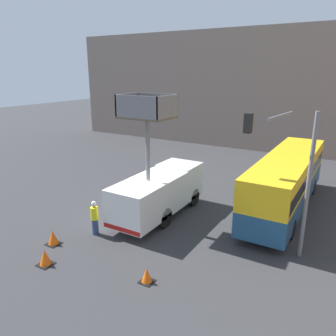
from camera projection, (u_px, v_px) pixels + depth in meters
The scene contains 10 objects.
ground_plane at pixel (153, 215), 18.84m from camera, with size 120.00×120.00×0.00m, color #333335.
building_backdrop_far at pixel (268, 89), 36.40m from camera, with size 44.00×10.00×12.02m.
utility_truck at pixel (159, 189), 18.22m from camera, with size 2.46×6.78×6.85m.
city_bus at pixel (287, 178), 19.07m from camera, with size 2.43×11.45×3.28m.
traffic_light_pole at pixel (287, 160), 14.04m from camera, with size 3.12×2.87×6.43m.
road_worker_near_truck at pixel (95, 218), 16.35m from camera, with size 0.38×0.38×1.80m.
road_worker_directing at pixel (255, 206), 17.57m from camera, with size 0.38×0.38×1.90m.
traffic_cone_near_truck at pixel (53, 238), 15.55m from camera, with size 0.62×0.62×0.71m.
traffic_cone_mid_road at pixel (45, 258), 13.89m from camera, with size 0.63×0.63×0.72m.
traffic_cone_far_side at pixel (147, 275), 12.77m from camera, with size 0.54×0.54×0.62m.
Camera 1 is at (9.58, -14.41, 7.97)m, focal length 35.00 mm.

